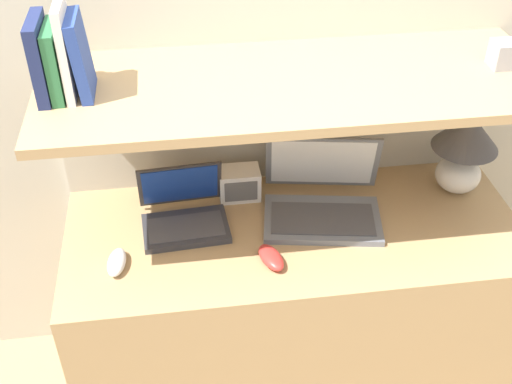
% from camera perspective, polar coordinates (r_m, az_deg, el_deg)
% --- Properties ---
extents(wall_back, '(6.00, 0.05, 2.40)m').
position_cam_1_polar(wall_back, '(2.02, 2.09, 13.58)').
color(wall_back, beige).
rests_on(wall_back, ground_plane).
extents(desk, '(1.41, 0.58, 0.73)m').
position_cam_1_polar(desk, '(2.23, 3.15, -10.48)').
color(desk, tan).
rests_on(desk, ground_plane).
extents(back_riser, '(1.41, 0.04, 1.17)m').
position_cam_1_polar(back_riser, '(2.30, 1.94, -1.05)').
color(back_riser, beige).
rests_on(back_riser, ground_plane).
extents(shelf, '(1.41, 0.52, 0.03)m').
position_cam_1_polar(shelf, '(1.78, 3.63, 9.56)').
color(shelf, tan).
rests_on(shelf, back_riser).
extents(table_lamp, '(0.21, 0.21, 0.29)m').
position_cam_1_polar(table_lamp, '(2.14, 18.05, 3.96)').
color(table_lamp, white).
rests_on(table_lamp, desk).
extents(laptop_large, '(0.40, 0.35, 0.24)m').
position_cam_1_polar(laptop_large, '(2.02, 5.91, -0.69)').
color(laptop_large, slate).
rests_on(laptop_large, desk).
extents(laptop_small, '(0.27, 0.24, 0.18)m').
position_cam_1_polar(laptop_small, '(1.98, -6.43, -1.92)').
color(laptop_small, '#333338').
rests_on(laptop_small, desk).
extents(computer_mouse, '(0.09, 0.13, 0.04)m').
position_cam_1_polar(computer_mouse, '(1.85, 1.35, -5.85)').
color(computer_mouse, red).
rests_on(computer_mouse, desk).
extents(second_mouse, '(0.07, 0.12, 0.04)m').
position_cam_1_polar(second_mouse, '(1.88, -12.27, -6.11)').
color(second_mouse, white).
rests_on(second_mouse, desk).
extents(router_box, '(0.13, 0.09, 0.10)m').
position_cam_1_polar(router_box, '(2.08, -1.48, 0.78)').
color(router_box, white).
rests_on(router_box, desk).
extents(book_navy, '(0.03, 0.16, 0.21)m').
position_cam_1_polar(book_navy, '(1.73, -18.60, 11.19)').
color(book_navy, navy).
rests_on(book_navy, shelf).
extents(book_green, '(0.03, 0.15, 0.19)m').
position_cam_1_polar(book_green, '(1.72, -17.41, 11.02)').
color(book_green, '#2D7042').
rests_on(book_green, shelf).
extents(book_white, '(0.02, 0.15, 0.24)m').
position_cam_1_polar(book_white, '(1.71, -16.54, 12.00)').
color(book_white, silver).
rests_on(book_white, shelf).
extents(book_blue, '(0.04, 0.15, 0.21)m').
position_cam_1_polar(book_blue, '(1.71, -15.33, 11.59)').
color(book_blue, '#284293').
rests_on(book_blue, shelf).
extents(shelf_gadget, '(0.09, 0.07, 0.07)m').
position_cam_1_polar(shelf_gadget, '(1.95, 21.43, 11.34)').
color(shelf_gadget, '#99999E').
rests_on(shelf_gadget, shelf).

